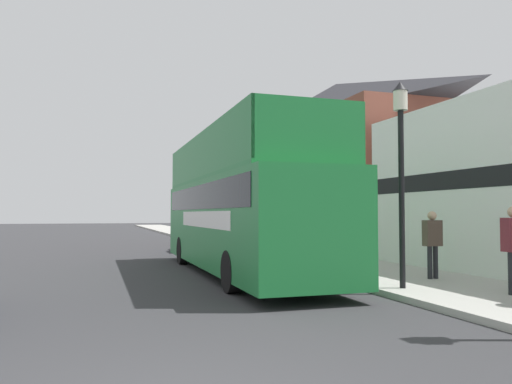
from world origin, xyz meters
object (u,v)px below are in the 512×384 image
(lamp_post_nearest, at_px, (401,145))
(lamp_post_second, at_px, (278,164))
(tour_bus, at_px, (238,213))
(lamp_post_third, at_px, (229,178))
(pedestrian_third, at_px, (432,238))
(parked_car_ahead_of_bus, at_px, (201,236))

(lamp_post_nearest, height_order, lamp_post_second, lamp_post_second)
(tour_bus, xyz_separation_m, lamp_post_third, (2.53, 10.44, 1.82))
(lamp_post_second, xyz_separation_m, lamp_post_third, (0.15, 7.64, -0.02))
(lamp_post_nearest, bearing_deg, tour_bus, 117.19)
(pedestrian_third, height_order, lamp_post_nearest, lamp_post_nearest)
(parked_car_ahead_of_bus, relative_size, pedestrian_third, 2.29)
(tour_bus, distance_m, lamp_post_third, 10.89)
(pedestrian_third, bearing_deg, lamp_post_nearest, -146.09)
(lamp_post_second, bearing_deg, lamp_post_nearest, -89.15)
(lamp_post_nearest, bearing_deg, lamp_post_second, 90.85)
(pedestrian_third, distance_m, lamp_post_third, 14.45)
(parked_car_ahead_of_bus, bearing_deg, lamp_post_third, 43.43)
(tour_bus, bearing_deg, lamp_post_second, 50.04)
(lamp_post_second, height_order, lamp_post_third, lamp_post_second)
(parked_car_ahead_of_bus, distance_m, lamp_post_nearest, 14.14)
(tour_bus, relative_size, lamp_post_nearest, 2.43)
(parked_car_ahead_of_bus, bearing_deg, tour_bus, -91.78)
(lamp_post_third, bearing_deg, pedestrian_third, -83.27)
(lamp_post_nearest, height_order, lamp_post_third, lamp_post_third)
(lamp_post_third, bearing_deg, lamp_post_second, -91.11)
(tour_bus, distance_m, parked_car_ahead_of_bus, 9.02)
(lamp_post_second, bearing_deg, pedestrian_third, -74.39)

